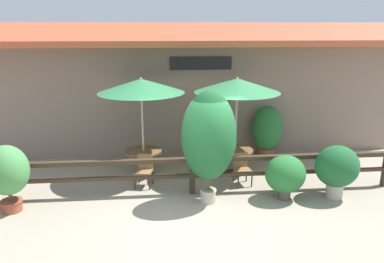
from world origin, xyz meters
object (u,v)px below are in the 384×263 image
(chair_middle_streetside, at_px, (242,168))
(patio_umbrella_middle, at_px, (237,85))
(patio_umbrella_near, at_px, (141,86))
(chair_middle_wallside, at_px, (228,150))
(chair_near_wallside, at_px, (146,150))
(potted_plant_small_flowering, at_px, (7,172))
(dining_table_middle, at_px, (235,154))
(chair_near_streetside, at_px, (144,169))
(potted_plant_corner_fern, at_px, (209,137))
(dining_table_near, at_px, (144,155))
(potted_plant_tall_tropical, at_px, (267,130))
(potted_plant_broad_leaf, at_px, (285,175))
(potted_plant_entrance_palm, at_px, (337,168))

(chair_middle_streetside, bearing_deg, patio_umbrella_middle, 84.21)
(patio_umbrella_near, distance_m, chair_middle_wallside, 3.34)
(chair_near_wallside, bearing_deg, potted_plant_small_flowering, 48.76)
(dining_table_middle, relative_size, potted_plant_small_flowering, 0.65)
(chair_middle_streetside, bearing_deg, chair_middle_wallside, 84.84)
(chair_near_streetside, distance_m, potted_plant_corner_fern, 2.24)
(chair_near_wallside, relative_size, patio_umbrella_middle, 0.30)
(patio_umbrella_near, relative_size, chair_near_streetside, 3.32)
(chair_near_streetside, xyz_separation_m, potted_plant_corner_fern, (1.55, -1.12, 1.17))
(chair_near_wallside, height_order, patio_umbrella_middle, patio_umbrella_middle)
(chair_middle_wallside, bearing_deg, patio_umbrella_middle, 83.42)
(patio_umbrella_middle, relative_size, potted_plant_small_flowering, 1.77)
(dining_table_near, xyz_separation_m, dining_table_middle, (2.59, -0.16, 0.00))
(chair_near_wallside, distance_m, potted_plant_corner_fern, 3.31)
(potted_plant_small_flowering, relative_size, potted_plant_tall_tropical, 0.93)
(chair_near_streetside, height_order, chair_middle_streetside, same)
(potted_plant_broad_leaf, bearing_deg, dining_table_middle, 116.99)
(chair_middle_wallside, height_order, potted_plant_entrance_palm, potted_plant_entrance_palm)
(chair_near_streetside, bearing_deg, patio_umbrella_near, 105.61)
(patio_umbrella_near, xyz_separation_m, chair_near_wallside, (0.05, 0.78, -2.09))
(patio_umbrella_middle, relative_size, potted_plant_entrance_palm, 2.08)
(dining_table_middle, bearing_deg, potted_plant_corner_fern, -119.82)
(dining_table_middle, distance_m, potted_plant_broad_leaf, 1.95)
(dining_table_near, distance_m, potted_plant_tall_tropical, 4.06)
(dining_table_middle, relative_size, potted_plant_tall_tropical, 0.61)
(potted_plant_tall_tropical, bearing_deg, dining_table_near, -163.84)
(patio_umbrella_middle, bearing_deg, potted_plant_corner_fern, -119.82)
(dining_table_near, bearing_deg, potted_plant_small_flowering, -146.61)
(dining_table_middle, distance_m, chair_middle_streetside, 0.76)
(chair_middle_wallside, bearing_deg, potted_plant_small_flowering, 13.98)
(chair_middle_streetside, distance_m, potted_plant_tall_tropical, 2.43)
(dining_table_middle, relative_size, potted_plant_corner_fern, 0.38)
(chair_middle_wallside, bearing_deg, potted_plant_broad_leaf, 99.89)
(chair_near_wallside, bearing_deg, dining_table_middle, 166.26)
(dining_table_middle, xyz_separation_m, potted_plant_small_flowering, (-5.54, -1.79, 0.36))
(patio_umbrella_middle, distance_m, potted_plant_small_flowering, 6.04)
(chair_near_streetside, bearing_deg, potted_plant_entrance_palm, -1.27)
(dining_table_near, distance_m, potted_plant_entrance_palm, 5.12)
(chair_near_streetside, xyz_separation_m, chair_middle_streetside, (2.59, -0.13, 0.00))
(potted_plant_entrance_palm, distance_m, potted_plant_corner_fern, 3.26)
(potted_plant_broad_leaf, height_order, potted_plant_small_flowering, potted_plant_small_flowering)
(chair_near_streetside, xyz_separation_m, patio_umbrella_middle, (2.55, 0.62, 2.09))
(chair_near_streetside, height_order, chair_near_wallside, same)
(dining_table_middle, relative_size, chair_middle_wallside, 1.23)
(chair_near_streetside, height_order, potted_plant_tall_tropical, potted_plant_tall_tropical)
(patio_umbrella_near, bearing_deg, chair_near_wallside, 86.40)
(chair_middle_wallside, xyz_separation_m, potted_plant_corner_fern, (-0.94, -2.49, 1.17))
(dining_table_near, height_order, chair_near_wallside, chair_near_wallside)
(patio_umbrella_near, distance_m, dining_table_near, 1.97)
(chair_middle_streetside, bearing_deg, potted_plant_entrance_palm, -34.70)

